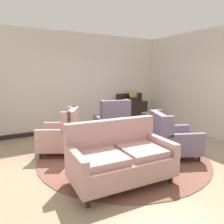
{
  "coord_description": "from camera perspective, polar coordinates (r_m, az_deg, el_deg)",
  "views": [
    {
      "loc": [
        -2.38,
        -3.39,
        1.74
      ],
      "look_at": [
        -0.06,
        0.66,
        0.91
      ],
      "focal_mm": 34.66,
      "sensor_mm": 36.0,
      "label": 1
    }
  ],
  "objects": [
    {
      "name": "ground",
      "position": [
        4.49,
        5.01,
        -12.77
      ],
      "size": [
        8.17,
        8.17,
        0.0
      ],
      "primitive_type": "plane",
      "color": "#9E896B"
    },
    {
      "name": "wall_back",
      "position": [
        6.75,
        -9.19,
        7.66
      ],
      "size": [
        5.99,
        0.08,
        2.95
      ],
      "primitive_type": "cube",
      "color": "silver",
      "rests_on": "ground"
    },
    {
      "name": "wall_right",
      "position": [
        6.81,
        21.51,
        7.11
      ],
      "size": [
        0.08,
        4.08,
        2.95
      ],
      "primitive_type": "cube",
      "color": "silver",
      "rests_on": "ground"
    },
    {
      "name": "baseboard_back",
      "position": [
        6.9,
        -8.7,
        -4.17
      ],
      "size": [
        5.83,
        0.03,
        0.12
      ],
      "primitive_type": "cube",
      "color": "black",
      "rests_on": "ground"
    },
    {
      "name": "area_rug",
      "position": [
        4.72,
        2.9,
        -11.51
      ],
      "size": [
        3.53,
        3.53,
        0.01
      ],
      "primitive_type": "cylinder",
      "color": "brown",
      "rests_on": "ground"
    },
    {
      "name": "coffee_table",
      "position": [
        4.57,
        2.37,
        -7.15
      ],
      "size": [
        0.86,
        0.86,
        0.48
      ],
      "color": "black",
      "rests_on": "ground"
    },
    {
      "name": "porcelain_vase",
      "position": [
        4.53,
        2.16,
        -3.96
      ],
      "size": [
        0.15,
        0.15,
        0.37
      ],
      "color": "brown",
      "rests_on": "coffee_table"
    },
    {
      "name": "settee",
      "position": [
        3.53,
        2.19,
        -12.05
      ],
      "size": [
        1.66,
        0.95,
        0.98
      ],
      "rotation": [
        0.0,
        0.0,
        -0.06
      ],
      "color": "tan",
      "rests_on": "ground"
    },
    {
      "name": "armchair_near_window",
      "position": [
        4.72,
        15.32,
        -6.76
      ],
      "size": [
        1.16,
        1.1,
        0.96
      ],
      "rotation": [
        0.0,
        0.0,
        7.45
      ],
      "color": "slate",
      "rests_on": "ground"
    },
    {
      "name": "armchair_near_sideboard",
      "position": [
        5.67,
        0.08,
        -3.11
      ],
      "size": [
        0.87,
        0.99,
        1.1
      ],
      "rotation": [
        0.0,
        0.0,
        2.98
      ],
      "color": "slate",
      "rests_on": "ground"
    },
    {
      "name": "armchair_back_corner",
      "position": [
        4.86,
        -12.95,
        -5.86
      ],
      "size": [
        1.07,
        1.05,
        0.99
      ],
      "rotation": [
        0.0,
        0.0,
        4.22
      ],
      "color": "tan",
      "rests_on": "ground"
    },
    {
      "name": "side_table",
      "position": [
        6.15,
        9.85,
        -2.71
      ],
      "size": [
        0.48,
        0.48,
        0.66
      ],
      "color": "black",
      "rests_on": "ground"
    },
    {
      "name": "sideboard",
      "position": [
        7.46,
        5.27,
        0.22
      ],
      "size": [
        1.05,
        0.37,
        1.08
      ],
      "color": "black",
      "rests_on": "ground"
    },
    {
      "name": "gramophone",
      "position": [
        7.34,
        6.05,
        4.63
      ],
      "size": [
        0.4,
        0.48,
        0.51
      ],
      "color": "black",
      "rests_on": "sideboard"
    }
  ]
}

